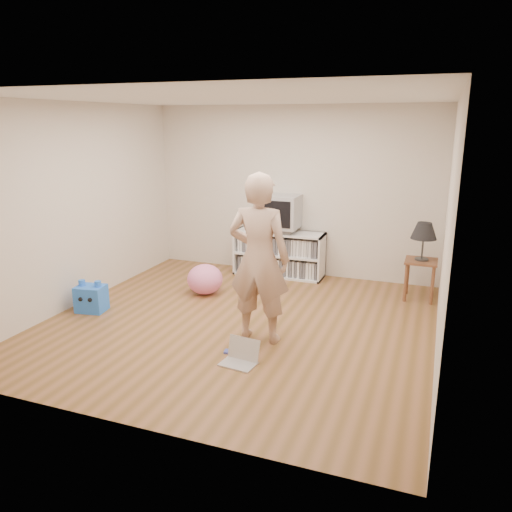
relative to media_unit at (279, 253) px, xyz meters
The scene contains 13 objects.
ground 2.07m from the media_unit, 86.09° to the right, with size 4.50×4.50×0.00m, color brown.
walls 2.25m from the media_unit, 86.09° to the right, with size 4.52×4.52×2.60m.
ceiling 3.04m from the media_unit, 86.09° to the right, with size 4.50×4.50×0.01m, color white.
media_unit is the anchor object (origin of this frame).
dvd_deck 0.39m from the media_unit, 90.00° to the right, with size 0.45×0.35×0.07m, color gray.
crt_tv 0.67m from the media_unit, 90.00° to the right, with size 0.60×0.53×0.50m.
side_table 2.16m from the media_unit, 10.27° to the right, with size 0.42×0.42×0.55m.
table_lamp 2.24m from the media_unit, 10.27° to the right, with size 0.34×0.34×0.52m.
person 2.50m from the media_unit, 77.46° to the right, with size 0.68×0.45×1.86m, color tan.
laptop 3.03m from the media_unit, 79.42° to the right, with size 0.38×0.32×0.24m.
playing_cards 2.85m from the media_unit, 83.21° to the right, with size 0.07×0.09×0.02m, color #414CAD.
plush_blue 2.93m from the media_unit, 127.31° to the right, with size 0.39×0.35×0.41m.
plush_pink 1.42m from the media_unit, 119.91° to the right, with size 0.50×0.50×0.42m, color pink.
Camera 1 is at (2.16, -5.17, 2.36)m, focal length 35.00 mm.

